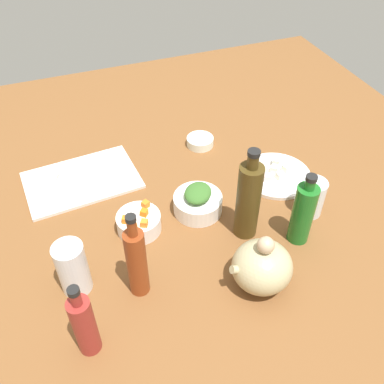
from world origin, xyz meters
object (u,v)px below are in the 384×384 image
at_px(cutting_board, 82,180).
at_px(plate_tofu, 276,175).
at_px(bottle_0, 137,261).
at_px(bottle_1, 248,200).
at_px(teapot, 262,266).
at_px(bottle_2, 303,213).
at_px(bottle_3, 84,325).
at_px(bowl_carrots, 139,223).
at_px(drinking_glass_0, 73,268).
at_px(drinking_glass_1, 312,197).
at_px(bowl_greens, 198,204).
at_px(bowl_small_side, 200,141).

height_order(cutting_board, plate_tofu, plate_tofu).
distance_m(bottle_0, bottle_1, 0.33).
bearing_deg(teapot, bottle_0, -17.08).
xyz_separation_m(bottle_2, bottle_3, (0.59, 0.12, -0.01)).
distance_m(bowl_carrots, bottle_1, 0.31).
distance_m(drinking_glass_0, drinking_glass_1, 0.67).
height_order(teapot, bottle_3, bottle_3).
xyz_separation_m(cutting_board, drinking_glass_1, (-0.60, 0.37, 0.05)).
bearing_deg(drinking_glass_0, bottle_3, 89.89).
relative_size(plate_tofu, drinking_glass_0, 1.50).
height_order(teapot, bottle_1, bottle_1).
xyz_separation_m(bowl_greens, bowl_small_side, (-0.12, -0.30, -0.01)).
bearing_deg(plate_tofu, drinking_glass_0, 16.50).
distance_m(bottle_1, bottle_3, 0.50).
relative_size(teapot, bottle_2, 0.74).
bearing_deg(bowl_carrots, bowl_small_side, -134.56).
relative_size(bowl_greens, bowl_small_side, 1.53).
xyz_separation_m(bottle_2, drinking_glass_1, (-0.08, -0.08, -0.04)).
bearing_deg(drinking_glass_0, bottle_0, 157.00).
xyz_separation_m(teapot, drinking_glass_1, (-0.25, -0.17, -0.01)).
bearing_deg(bowl_small_side, drinking_glass_1, 112.98).
relative_size(plate_tofu, drinking_glass_1, 1.95).
distance_m(bottle_3, drinking_glass_1, 0.70).
relative_size(cutting_board, plate_tofu, 1.55).
bearing_deg(bowl_carrots, drinking_glass_1, 167.44).
relative_size(drinking_glass_0, drinking_glass_1, 1.30).
bearing_deg(cutting_board, drinking_glass_1, 148.31).
xyz_separation_m(cutting_board, bowl_small_side, (-0.42, -0.05, 0.01)).
height_order(teapot, bottle_0, bottle_0).
relative_size(bottle_1, bottle_3, 1.30).
xyz_separation_m(cutting_board, bottle_2, (-0.51, 0.44, 0.09)).
xyz_separation_m(cutting_board, teapot, (-0.35, 0.54, 0.06)).
relative_size(bowl_greens, bowl_carrots, 1.15).
bearing_deg(bowl_small_side, bottle_3, 50.66).
bearing_deg(bottle_0, drinking_glass_0, -23.00).
height_order(bowl_carrots, bowl_small_side, bowl_carrots).
bearing_deg(bottle_0, bowl_carrots, -105.05).
bearing_deg(teapot, cutting_board, -57.26).
relative_size(bowl_small_side, teapot, 0.57).
distance_m(bottle_0, bottle_3, 0.18).
xyz_separation_m(bottle_0, bottle_3, (0.14, 0.11, -0.02)).
bearing_deg(bowl_small_side, drinking_glass_0, 41.44).
relative_size(bowl_small_side, bottle_1, 0.33).
bearing_deg(bottle_0, drinking_glass_1, -170.94).
bearing_deg(bottle_2, drinking_glass_0, -5.00).
bearing_deg(bowl_carrots, bowl_greens, -176.20).
relative_size(cutting_board, bottle_1, 1.22).
height_order(teapot, bottle_2, bottle_2).
xyz_separation_m(bottle_3, drinking_glass_0, (-0.00, -0.17, -0.02)).
xyz_separation_m(bowl_small_side, bottle_2, (-0.09, 0.49, 0.08)).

